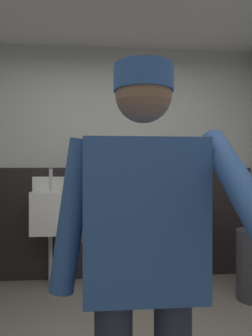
% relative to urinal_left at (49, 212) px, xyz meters
% --- Properties ---
extents(wall_back, '(3.90, 0.12, 2.63)m').
position_rel_urinal_left_xyz_m(wall_back, '(0.67, 0.22, 0.54)').
color(wall_back, '#B2B2AD').
rests_on(wall_back, ground_plane).
extents(wainscot_band_back, '(3.30, 0.03, 1.25)m').
position_rel_urinal_left_xyz_m(wainscot_band_back, '(0.67, 0.14, -0.15)').
color(wainscot_band_back, black).
rests_on(wainscot_band_back, ground_plane).
extents(urinal_left, '(0.40, 0.34, 1.24)m').
position_rel_urinal_left_xyz_m(urinal_left, '(0.00, 0.00, 0.00)').
color(urinal_left, white).
rests_on(urinal_left, ground_plane).
extents(urinal_middle, '(0.40, 0.34, 1.24)m').
position_rel_urinal_left_xyz_m(urinal_middle, '(0.75, 0.00, 0.00)').
color(urinal_middle, white).
rests_on(urinal_middle, ground_plane).
extents(urinal_right, '(0.40, 0.34, 1.24)m').
position_rel_urinal_left_xyz_m(urinal_right, '(1.50, 0.00, 0.00)').
color(urinal_right, white).
rests_on(urinal_right, ground_plane).
extents(privacy_divider_panel, '(0.04, 0.40, 0.90)m').
position_rel_urinal_left_xyz_m(privacy_divider_panel, '(0.37, -0.07, 0.17)').
color(privacy_divider_panel, '#4C4C51').
extents(person, '(0.65, 0.60, 1.63)m').
position_rel_urinal_left_xyz_m(person, '(0.69, -2.26, 0.17)').
color(person, '#2D3342').
rests_on(person, ground_plane).
extents(soap_dispenser, '(0.10, 0.07, 0.18)m').
position_rel_urinal_left_xyz_m(soap_dispenser, '(1.19, 0.12, 0.65)').
color(soap_dispenser, silver).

